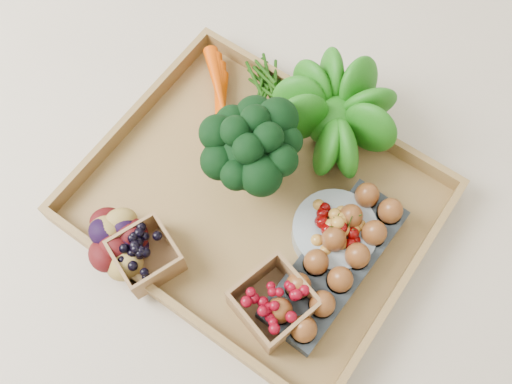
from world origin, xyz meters
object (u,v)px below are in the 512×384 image
Objects in this scene: tray at (256,204)px; cherry_bowl at (334,232)px; broccoli at (252,161)px; egg_carton at (335,264)px.

cherry_bowl reaches higher than tray.
broccoli is at bearing 133.04° from tray.
broccoli reaches higher than tray.
broccoli is 0.58× the size of egg_carton.
broccoli reaches higher than egg_carton.
broccoli is at bearing 177.11° from cherry_bowl.
egg_carton is at bearing -15.08° from broccoli.
egg_carton is (0.03, -0.04, -0.00)m from cherry_bowl.
broccoli is 1.20× the size of cherry_bowl.
cherry_bowl is (0.14, 0.03, 0.03)m from tray.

